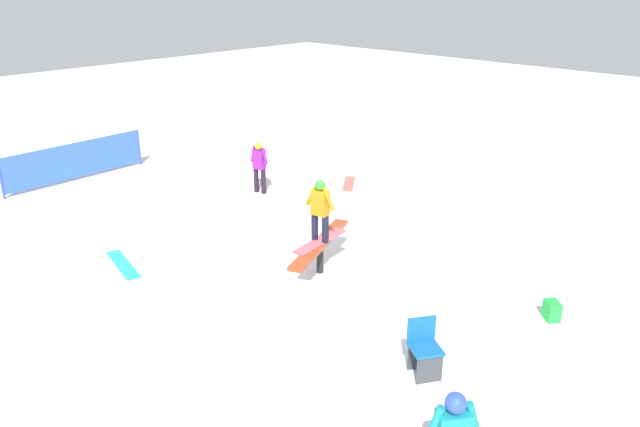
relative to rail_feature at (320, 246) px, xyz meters
name	(u,v)px	position (x,y,z in m)	size (l,w,h in m)	color
ground_plane	(320,272)	(0.00, 0.00, -0.57)	(60.00, 60.00, 0.00)	white
rail_feature	(320,246)	(0.00, 0.00, 0.00)	(2.45, 1.20, 0.67)	black
snow_kicker_ramp	(274,313)	(-1.96, -0.79, -0.34)	(1.80, 1.50, 0.45)	white
main_rider_on_rail	(320,213)	(0.00, 0.00, 0.71)	(1.49, 0.69, 1.28)	#E35C62
bystander_purple	(259,165)	(2.36, 4.49, 0.22)	(0.25, 0.57, 1.40)	#291728
loose_snowboard_white	(448,224)	(3.91, -0.49, -0.56)	(1.40, 0.28, 0.02)	white
loose_snowboard_cyan	(123,264)	(-2.55, 3.16, -0.56)	(1.52, 0.28, 0.02)	#26C0CA
loose_snowboard_coral	(349,184)	(4.55, 3.20, -0.56)	(1.31, 0.28, 0.02)	#F76D58
folding_chair	(424,350)	(-1.37, -3.43, -0.16)	(0.61, 0.61, 0.88)	#3F3F44
backpack_on_snow	(552,310)	(1.46, -4.15, -0.40)	(0.30, 0.22, 0.34)	green
safety_fence	(75,160)	(-0.56, 9.09, 0.03)	(4.25, 0.23, 1.10)	blue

